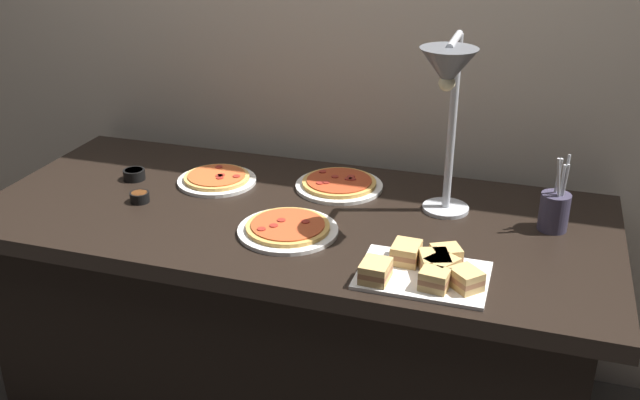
# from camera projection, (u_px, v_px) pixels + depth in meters

# --- Properties ---
(back_wall) EXTENTS (4.40, 0.04, 2.40)m
(back_wall) POSITION_uv_depth(u_px,v_px,m) (341.00, 33.00, 2.44)
(back_wall) COLOR #B7A893
(back_wall) RESTS_ON ground_plane
(buffet_table) EXTENTS (1.90, 0.84, 0.76)m
(buffet_table) POSITION_uv_depth(u_px,v_px,m) (295.00, 316.00, 2.34)
(buffet_table) COLOR black
(buffet_table) RESTS_ON ground_plane
(heat_lamp) EXTENTS (0.15, 0.33, 0.54)m
(heat_lamp) POSITION_uv_depth(u_px,v_px,m) (448.00, 87.00, 1.89)
(heat_lamp) COLOR #B7BABF
(heat_lamp) RESTS_ON buffet_table
(pizza_plate_front) EXTENTS (0.26, 0.26, 0.03)m
(pizza_plate_front) POSITION_uv_depth(u_px,v_px,m) (217.00, 179.00, 2.38)
(pizza_plate_front) COLOR white
(pizza_plate_front) RESTS_ON buffet_table
(pizza_plate_center) EXTENTS (0.28, 0.28, 0.03)m
(pizza_plate_center) POSITION_uv_depth(u_px,v_px,m) (339.00, 184.00, 2.34)
(pizza_plate_center) COLOR white
(pizza_plate_center) RESTS_ON buffet_table
(pizza_plate_raised_stand) EXTENTS (0.29, 0.29, 0.03)m
(pizza_plate_raised_stand) POSITION_uv_depth(u_px,v_px,m) (288.00, 229.00, 2.05)
(pizza_plate_raised_stand) COLOR white
(pizza_plate_raised_stand) RESTS_ON buffet_table
(sandwich_platter) EXTENTS (0.33, 0.23, 0.06)m
(sandwich_platter) POSITION_uv_depth(u_px,v_px,m) (426.00, 269.00, 1.82)
(sandwich_platter) COLOR white
(sandwich_platter) RESTS_ON buffet_table
(sauce_cup_near) EXTENTS (0.07, 0.07, 0.03)m
(sauce_cup_near) POSITION_uv_depth(u_px,v_px,m) (134.00, 174.00, 2.41)
(sauce_cup_near) COLOR black
(sauce_cup_near) RESTS_ON buffet_table
(sauce_cup_far) EXTENTS (0.06, 0.06, 0.03)m
(sauce_cup_far) POSITION_uv_depth(u_px,v_px,m) (140.00, 197.00, 2.24)
(sauce_cup_far) COLOR black
(sauce_cup_far) RESTS_ON buffet_table
(utensil_holder) EXTENTS (0.08, 0.08, 0.23)m
(utensil_holder) POSITION_uv_depth(u_px,v_px,m) (554.00, 210.00, 2.05)
(utensil_holder) COLOR #383347
(utensil_holder) RESTS_ON buffet_table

